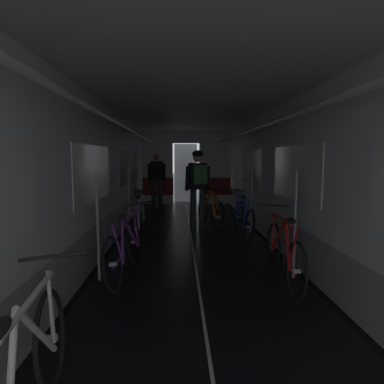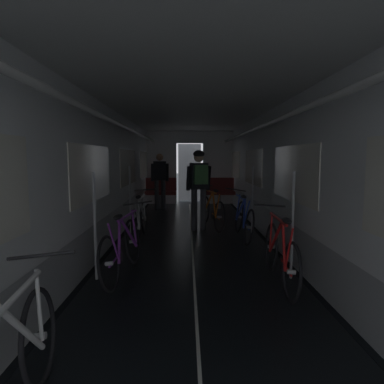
{
  "view_description": "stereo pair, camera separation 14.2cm",
  "coord_description": "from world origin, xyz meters",
  "px_view_note": "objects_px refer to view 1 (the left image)",
  "views": [
    {
      "loc": [
        -0.23,
        -2.02,
        1.58
      ],
      "look_at": [
        0.0,
        3.92,
        0.95
      ],
      "focal_mm": 30.59,
      "sensor_mm": 36.0,
      "label": 1
    },
    {
      "loc": [
        -0.09,
        -2.03,
        1.58
      ],
      "look_at": [
        0.0,
        3.92,
        0.95
      ],
      "focal_mm": 30.59,
      "sensor_mm": 36.0,
      "label": 2
    }
  ],
  "objects_px": {
    "person_cyclist_aisle": "(198,181)",
    "bicycle_red": "(283,253)",
    "bicycle_purple": "(125,248)",
    "bench_seat_far_right": "(216,190)",
    "person_standing_near_bench": "(157,178)",
    "bench_seat_far_left": "(158,190)",
    "bicycle_silver": "(140,220)",
    "bicycle_white": "(25,382)",
    "bicycle_orange_in_aisle": "(210,211)",
    "bicycle_blue": "(243,219)"
  },
  "relations": [
    {
      "from": "person_cyclist_aisle",
      "to": "bicycle_red",
      "type": "bearing_deg",
      "value": -73.47
    },
    {
      "from": "bicycle_red",
      "to": "person_cyclist_aisle",
      "type": "distance_m",
      "value": 3.23
    },
    {
      "from": "bicycle_purple",
      "to": "person_cyclist_aisle",
      "type": "distance_m",
      "value": 3.01
    },
    {
      "from": "bench_seat_far_right",
      "to": "person_standing_near_bench",
      "type": "height_order",
      "value": "person_standing_near_bench"
    },
    {
      "from": "bench_seat_far_left",
      "to": "person_standing_near_bench",
      "type": "bearing_deg",
      "value": -89.59
    },
    {
      "from": "bicycle_red",
      "to": "bicycle_purple",
      "type": "relative_size",
      "value": 1.0
    },
    {
      "from": "bench_seat_far_right",
      "to": "bicycle_silver",
      "type": "xyz_separation_m",
      "value": [
        -1.89,
        -3.94,
        -0.18
      ]
    },
    {
      "from": "bicycle_red",
      "to": "person_standing_near_bench",
      "type": "distance_m",
      "value": 6.14
    },
    {
      "from": "bench_seat_far_left",
      "to": "bicycle_white",
      "type": "distance_m",
      "value": 8.44
    },
    {
      "from": "bicycle_white",
      "to": "bench_seat_far_right",
      "type": "bearing_deg",
      "value": 76.93
    },
    {
      "from": "bicycle_white",
      "to": "bicycle_orange_in_aisle",
      "type": "bearing_deg",
      "value": 74.69
    },
    {
      "from": "bench_seat_far_left",
      "to": "bicycle_blue",
      "type": "distance_m",
      "value": 4.32
    },
    {
      "from": "bench_seat_far_right",
      "to": "bicycle_blue",
      "type": "relative_size",
      "value": 0.58
    },
    {
      "from": "person_cyclist_aisle",
      "to": "bicycle_orange_in_aisle",
      "type": "distance_m",
      "value": 0.79
    },
    {
      "from": "bicycle_blue",
      "to": "bicycle_white",
      "type": "relative_size",
      "value": 1.0
    },
    {
      "from": "bicycle_orange_in_aisle",
      "to": "person_cyclist_aisle",
      "type": "bearing_deg",
      "value": -138.52
    },
    {
      "from": "bench_seat_far_right",
      "to": "bicycle_blue",
      "type": "distance_m",
      "value": 3.87
    },
    {
      "from": "bicycle_white",
      "to": "bicycle_orange_in_aisle",
      "type": "distance_m",
      "value": 5.76
    },
    {
      "from": "bicycle_purple",
      "to": "bench_seat_far_left",
      "type": "bearing_deg",
      "value": 89.52
    },
    {
      "from": "bicycle_silver",
      "to": "bicycle_white",
      "type": "bearing_deg",
      "value": -90.9
    },
    {
      "from": "person_cyclist_aisle",
      "to": "bench_seat_far_left",
      "type": "bearing_deg",
      "value": 108.8
    },
    {
      "from": "bench_seat_far_right",
      "to": "bicycle_orange_in_aisle",
      "type": "bearing_deg",
      "value": -98.65
    },
    {
      "from": "bicycle_blue",
      "to": "bicycle_white",
      "type": "height_order",
      "value": "bicycle_blue"
    },
    {
      "from": "bench_seat_far_right",
      "to": "bicycle_white",
      "type": "height_order",
      "value": "bench_seat_far_right"
    },
    {
      "from": "bench_seat_far_right",
      "to": "bicycle_blue",
      "type": "xyz_separation_m",
      "value": [
        0.11,
        -3.87,
        -0.19
      ]
    },
    {
      "from": "bicycle_silver",
      "to": "bicycle_orange_in_aisle",
      "type": "bearing_deg",
      "value": 36.08
    },
    {
      "from": "bench_seat_far_right",
      "to": "person_cyclist_aisle",
      "type": "bearing_deg",
      "value": -103.11
    },
    {
      "from": "person_cyclist_aisle",
      "to": "bicycle_orange_in_aisle",
      "type": "xyz_separation_m",
      "value": [
        0.29,
        0.26,
        -0.69
      ]
    },
    {
      "from": "bench_seat_far_right",
      "to": "person_cyclist_aisle",
      "type": "xyz_separation_m",
      "value": [
        -0.73,
        -3.14,
        0.5
      ]
    },
    {
      "from": "person_standing_near_bench",
      "to": "person_cyclist_aisle",
      "type": "bearing_deg",
      "value": -68.9
    },
    {
      "from": "bicycle_red",
      "to": "bicycle_purple",
      "type": "height_order",
      "value": "bicycle_purple"
    },
    {
      "from": "bicycle_silver",
      "to": "person_standing_near_bench",
      "type": "height_order",
      "value": "person_standing_near_bench"
    },
    {
      "from": "bench_seat_far_right",
      "to": "bicycle_silver",
      "type": "bearing_deg",
      "value": -115.62
    },
    {
      "from": "bench_seat_far_left",
      "to": "bicycle_orange_in_aisle",
      "type": "bearing_deg",
      "value": -64.7
    },
    {
      "from": "bicycle_purple",
      "to": "person_standing_near_bench",
      "type": "distance_m",
      "value": 5.5
    },
    {
      "from": "bicycle_white",
      "to": "bicycle_silver",
      "type": "bearing_deg",
      "value": 89.1
    },
    {
      "from": "bicycle_white",
      "to": "person_cyclist_aisle",
      "type": "xyz_separation_m",
      "value": [
        1.23,
        5.29,
        0.69
      ]
    },
    {
      "from": "bicycle_red",
      "to": "bench_seat_far_right",
      "type": "bearing_deg",
      "value": 91.55
    },
    {
      "from": "bicycle_red",
      "to": "person_standing_near_bench",
      "type": "relative_size",
      "value": 1.0
    },
    {
      "from": "bench_seat_far_left",
      "to": "bicycle_white",
      "type": "xyz_separation_m",
      "value": [
        -0.16,
        -8.43,
        -0.18
      ]
    },
    {
      "from": "bicycle_silver",
      "to": "bicycle_orange_in_aisle",
      "type": "distance_m",
      "value": 1.79
    },
    {
      "from": "bicycle_silver",
      "to": "person_cyclist_aisle",
      "type": "distance_m",
      "value": 1.56
    },
    {
      "from": "bicycle_silver",
      "to": "bench_seat_far_left",
      "type": "bearing_deg",
      "value": 88.72
    },
    {
      "from": "bench_seat_far_left",
      "to": "bicycle_red",
      "type": "bearing_deg",
      "value": -72.31
    },
    {
      "from": "bicycle_blue",
      "to": "person_cyclist_aisle",
      "type": "bearing_deg",
      "value": 139.22
    },
    {
      "from": "person_cyclist_aisle",
      "to": "bicycle_orange_in_aisle",
      "type": "relative_size",
      "value": 1.04
    },
    {
      "from": "bench_seat_far_right",
      "to": "bicycle_red",
      "type": "height_order",
      "value": "bench_seat_far_right"
    },
    {
      "from": "bicycle_blue",
      "to": "bicycle_orange_in_aisle",
      "type": "bearing_deg",
      "value": 119.09
    },
    {
      "from": "bicycle_red",
      "to": "bench_seat_far_left",
      "type": "bearing_deg",
      "value": 107.69
    },
    {
      "from": "bicycle_silver",
      "to": "bicycle_orange_in_aisle",
      "type": "height_order",
      "value": "same"
    }
  ]
}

